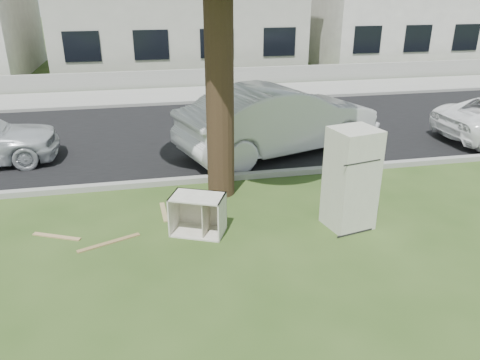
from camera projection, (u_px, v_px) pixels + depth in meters
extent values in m
plane|color=#2D4719|center=(262.00, 233.00, 8.01)|extent=(120.00, 120.00, 0.00)
cube|color=black|center=(211.00, 132.00, 13.43)|extent=(120.00, 7.00, 0.01)
cube|color=gray|center=(235.00, 179.00, 10.22)|extent=(120.00, 0.18, 0.12)
cube|color=gray|center=(197.00, 104.00, 16.63)|extent=(120.00, 0.18, 0.12)
cube|color=gray|center=(192.00, 95.00, 17.94)|extent=(120.00, 2.80, 0.01)
cube|color=gray|center=(188.00, 78.00, 19.25)|extent=(120.00, 0.15, 0.70)
cylinder|color=black|center=(219.00, 63.00, 8.55)|extent=(0.54, 0.54, 5.20)
cube|color=beige|center=(351.00, 179.00, 7.95)|extent=(0.85, 0.82, 1.77)
cube|color=silver|center=(198.00, 214.00, 7.91)|extent=(1.03, 0.85, 0.69)
cube|color=olive|center=(109.00, 243.00, 7.70)|extent=(1.01, 0.48, 0.02)
cube|color=tan|center=(57.00, 236.00, 7.89)|extent=(0.83, 0.45, 0.02)
cube|color=tan|center=(164.00, 212.00, 8.73)|extent=(0.13, 0.80, 0.02)
imported|color=silver|center=(280.00, 119.00, 11.59)|extent=(5.41, 3.31, 1.68)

